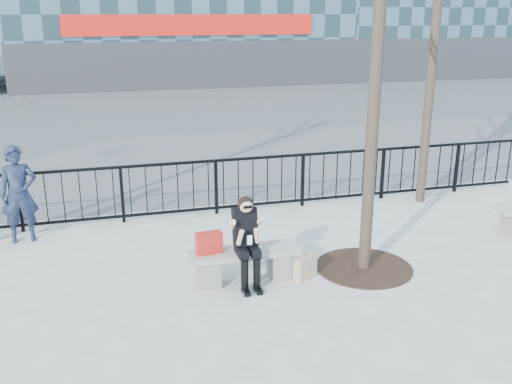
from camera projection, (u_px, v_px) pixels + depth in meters
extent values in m
plane|color=#969591|center=(245.00, 280.00, 8.52)|extent=(120.00, 120.00, 0.00)
cube|color=#474747|center=(149.00, 114.00, 22.29)|extent=(60.00, 23.00, 0.01)
cube|color=black|center=(205.00, 161.00, 10.94)|extent=(14.00, 0.05, 0.05)
cube|color=black|center=(207.00, 209.00, 11.23)|extent=(14.00, 0.05, 0.05)
cube|color=#2D2D30|center=(194.00, 66.00, 29.09)|extent=(18.00, 0.08, 2.40)
cube|color=red|center=(193.00, 25.00, 28.43)|extent=(12.60, 0.12, 1.00)
cube|color=#2D2D30|center=(481.00, 59.00, 33.44)|extent=(16.00, 0.08, 2.40)
cylinder|color=black|center=(379.00, 17.00, 7.78)|extent=(0.18, 0.18, 7.50)
cylinder|color=black|center=(435.00, 29.00, 11.00)|extent=(0.18, 0.18, 7.00)
cylinder|color=black|center=(364.00, 267.00, 8.91)|extent=(1.50, 1.50, 0.02)
cube|color=slate|center=(208.00, 272.00, 8.31)|extent=(0.32, 0.38, 0.40)
cube|color=slate|center=(280.00, 263.00, 8.60)|extent=(0.32, 0.38, 0.40)
cube|color=gray|center=(244.00, 252.00, 8.38)|extent=(1.65, 0.46, 0.09)
cube|color=#B41D16|center=(209.00, 243.00, 8.21)|extent=(0.39, 0.21, 0.31)
cube|color=#C5AB8B|center=(305.00, 268.00, 8.50)|extent=(0.40, 0.31, 0.36)
imported|color=black|center=(19.00, 194.00, 9.72)|extent=(0.66, 0.47, 1.70)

